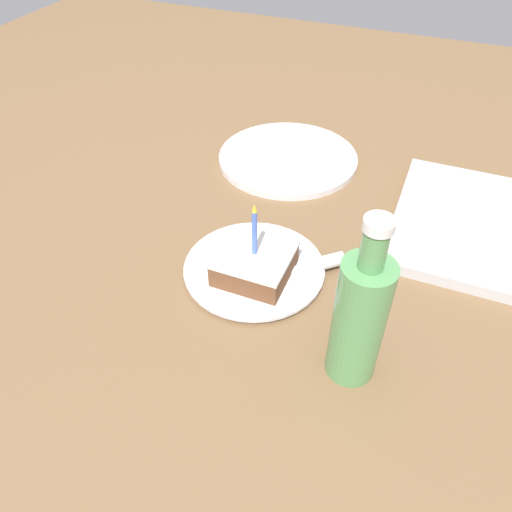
# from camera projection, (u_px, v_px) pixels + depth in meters

# --- Properties ---
(ground_plane) EXTENTS (2.40, 2.40, 0.04)m
(ground_plane) POSITION_uv_depth(u_px,v_px,m) (247.00, 293.00, 0.76)
(ground_plane) COLOR brown
(ground_plane) RESTS_ON ground
(plate) EXTENTS (0.21, 0.21, 0.01)m
(plate) POSITION_uv_depth(u_px,v_px,m) (256.00, 269.00, 0.76)
(plate) COLOR silver
(plate) RESTS_ON ground_plane
(cake_slice) EXTENTS (0.10, 0.11, 0.13)m
(cake_slice) POSITION_uv_depth(u_px,v_px,m) (255.00, 263.00, 0.73)
(cake_slice) COLOR brown
(cake_slice) RESTS_ON plate
(fork) EXTENTS (0.14, 0.15, 0.00)m
(fork) POSITION_uv_depth(u_px,v_px,m) (299.00, 269.00, 0.75)
(fork) COLOR silver
(fork) RESTS_ON plate
(bottle) EXTENTS (0.06, 0.06, 0.24)m
(bottle) POSITION_uv_depth(u_px,v_px,m) (359.00, 317.00, 0.57)
(bottle) COLOR #599959
(bottle) RESTS_ON ground_plane
(side_plate) EXTENTS (0.28, 0.28, 0.01)m
(side_plate) POSITION_uv_depth(u_px,v_px,m) (288.00, 158.00, 1.00)
(side_plate) COLOR silver
(side_plate) RESTS_ON ground_plane
(marble_board) EXTENTS (0.32, 0.21, 0.02)m
(marble_board) POSITION_uv_depth(u_px,v_px,m) (460.00, 222.00, 0.84)
(marble_board) COLOR silver
(marble_board) RESTS_ON ground_plane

